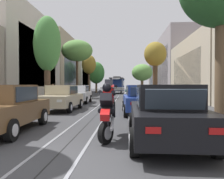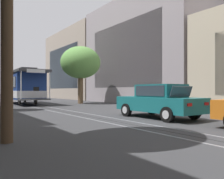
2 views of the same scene
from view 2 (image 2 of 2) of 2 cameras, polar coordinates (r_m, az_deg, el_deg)
ground_plane at (r=8.74m, az=6.16°, el=-8.80°), size 160.00×160.00×0.00m
trolley_track_rails at (r=11.93m, az=-6.30°, el=-6.44°), size 1.14×66.99×0.01m
building_facade_right at (r=20.56m, az=18.11°, el=9.80°), size 5.64×58.69×10.48m
parked_car_teal_fifth_right at (r=11.21m, az=11.49°, el=-2.77°), size 2.00×4.36×1.58m
street_tree_kerb_right_mid at (r=22.82m, az=-7.75°, el=6.50°), size 3.84×3.91×5.54m
cable_car_trolley at (r=23.92m, az=-21.15°, el=0.72°), size 2.81×9.17×3.28m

